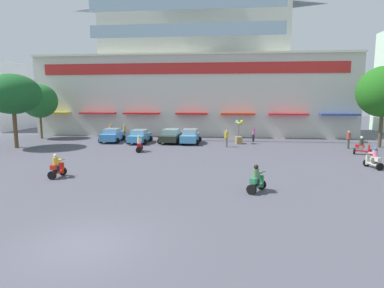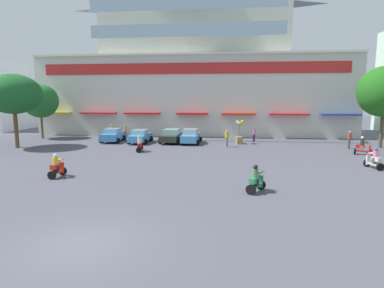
# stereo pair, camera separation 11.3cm
# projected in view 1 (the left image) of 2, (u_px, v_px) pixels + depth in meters

# --- Properties ---
(ground_plane) EXTENTS (128.00, 128.00, 0.00)m
(ground_plane) POSITION_uv_depth(u_px,v_px,m) (162.00, 165.00, 23.75)
(ground_plane) COLOR #4E4D58
(colonial_building) EXTENTS (40.19, 14.91, 19.90)m
(colonial_building) POSITION_uv_depth(u_px,v_px,m) (195.00, 70.00, 44.56)
(colonial_building) COLOR silver
(colonial_building) RESTS_ON ground
(plaza_tree_0) EXTENTS (4.12, 3.94, 6.39)m
(plaza_tree_0) POSITION_uv_depth(u_px,v_px,m) (39.00, 101.00, 38.12)
(plaza_tree_0) COLOR brown
(plaza_tree_0) RESTS_ON ground
(plaza_tree_2) EXTENTS (5.05, 5.50, 7.08)m
(plaza_tree_2) POSITION_uv_depth(u_px,v_px,m) (13.00, 94.00, 30.97)
(plaza_tree_2) COLOR brown
(plaza_tree_2) RESTS_ON ground
(plaza_tree_3) EXTENTS (4.98, 5.09, 7.83)m
(plaza_tree_3) POSITION_uv_depth(u_px,v_px,m) (384.00, 92.00, 31.30)
(plaza_tree_3) COLOR brown
(plaza_tree_3) RESTS_ON ground
(parked_car_0) EXTENTS (2.48, 4.04, 1.47)m
(parked_car_0) POSITION_uv_depth(u_px,v_px,m) (112.00, 135.00, 35.72)
(parked_car_0) COLOR #4089CE
(parked_car_0) RESTS_ON ground
(parked_car_1) EXTENTS (2.27, 4.02, 1.42)m
(parked_car_1) POSITION_uv_depth(u_px,v_px,m) (140.00, 136.00, 34.92)
(parked_car_1) COLOR #398ECA
(parked_car_1) RESTS_ON ground
(parked_car_2) EXTENTS (2.54, 4.38, 1.47)m
(parked_car_2) POSITION_uv_depth(u_px,v_px,m) (171.00, 136.00, 35.17)
(parked_car_2) COLOR #262D22
(parked_car_2) RESTS_ON ground
(parked_car_3) EXTENTS (2.26, 3.98, 1.54)m
(parked_car_3) POSITION_uv_depth(u_px,v_px,m) (190.00, 136.00, 34.52)
(parked_car_3) COLOR #4790C4
(parked_car_3) RESTS_ON ground
(scooter_rider_0) EXTENTS (1.47, 1.02, 1.60)m
(scooter_rider_0) POSITION_uv_depth(u_px,v_px,m) (362.00, 147.00, 27.85)
(scooter_rider_0) COLOR black
(scooter_rider_0) RESTS_ON ground
(scooter_rider_1) EXTENTS (0.77, 1.56, 1.50)m
(scooter_rider_1) POSITION_uv_depth(u_px,v_px,m) (139.00, 145.00, 29.38)
(scooter_rider_1) COLOR black
(scooter_rider_1) RESTS_ON ground
(scooter_rider_2) EXTENTS (0.59, 1.33, 1.50)m
(scooter_rider_2) POSITION_uv_depth(u_px,v_px,m) (57.00, 167.00, 20.04)
(scooter_rider_2) COLOR black
(scooter_rider_2) RESTS_ON ground
(scooter_rider_3) EXTENTS (0.87, 1.57, 1.51)m
(scooter_rider_3) POSITION_uv_depth(u_px,v_px,m) (374.00, 160.00, 22.55)
(scooter_rider_3) COLOR black
(scooter_rider_3) RESTS_ON ground
(scooter_rider_4) EXTENTS (1.12, 1.43, 1.48)m
(scooter_rider_4) POSITION_uv_depth(u_px,v_px,m) (257.00, 181.00, 16.98)
(scooter_rider_4) COLOR black
(scooter_rider_4) RESTS_ON ground
(pedestrian_0) EXTENTS (0.46, 0.46, 1.60)m
(pedestrian_0) POSITION_uv_depth(u_px,v_px,m) (253.00, 133.00, 35.92)
(pedestrian_0) COLOR #1C2329
(pedestrian_0) RESTS_ON ground
(pedestrian_1) EXTENTS (0.43, 0.43, 1.59)m
(pedestrian_1) POSITION_uv_depth(u_px,v_px,m) (124.00, 130.00, 39.40)
(pedestrian_1) COLOR #454747
(pedestrian_1) RESTS_ON ground
(pedestrian_2) EXTENTS (0.36, 0.36, 1.56)m
(pedestrian_2) POSITION_uv_depth(u_px,v_px,m) (111.00, 130.00, 39.99)
(pedestrian_2) COLOR black
(pedestrian_2) RESTS_ON ground
(pedestrian_3) EXTENTS (0.46, 0.46, 1.72)m
(pedestrian_3) POSITION_uv_depth(u_px,v_px,m) (349.00, 139.00, 31.03)
(pedestrian_3) COLOR #3F5140
(pedestrian_3) RESTS_ON ground
(pedestrian_4) EXTENTS (0.54, 0.54, 1.70)m
(pedestrian_4) POSITION_uv_depth(u_px,v_px,m) (226.00, 137.00, 32.11)
(pedestrian_4) COLOR slate
(pedestrian_4) RESTS_ON ground
(balloon_vendor_cart) EXTENTS (0.83, 1.00, 2.51)m
(balloon_vendor_cart) POSITION_uv_depth(u_px,v_px,m) (239.00, 133.00, 34.28)
(balloon_vendor_cart) COLOR olive
(balloon_vendor_cart) RESTS_ON ground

